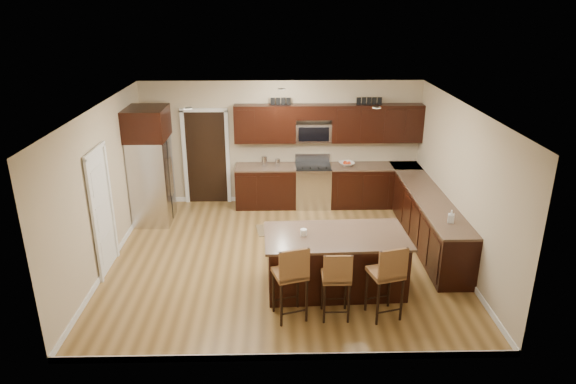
{
  "coord_description": "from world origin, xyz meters",
  "views": [
    {
      "loc": [
        -0.09,
        -8.08,
        4.33
      ],
      "look_at": [
        0.09,
        0.4,
        1.1
      ],
      "focal_mm": 32.0,
      "sensor_mm": 36.0,
      "label": 1
    }
  ],
  "objects_px": {
    "range": "(313,185)",
    "stool_left": "(291,274)",
    "stool_mid": "(336,278)",
    "island": "(335,263)",
    "refrigerator": "(150,165)",
    "stool_right": "(388,274)"
  },
  "relations": [
    {
      "from": "stool_mid",
      "to": "stool_right",
      "type": "height_order",
      "value": "stool_right"
    },
    {
      "from": "island",
      "to": "stool_left",
      "type": "distance_m",
      "value": 1.14
    },
    {
      "from": "range",
      "to": "island",
      "type": "distance_m",
      "value": 3.45
    },
    {
      "from": "island",
      "to": "stool_right",
      "type": "bearing_deg",
      "value": -55.31
    },
    {
      "from": "island",
      "to": "stool_right",
      "type": "xyz_separation_m",
      "value": [
        0.64,
        -0.85,
        0.29
      ]
    },
    {
      "from": "refrigerator",
      "to": "range",
      "type": "bearing_deg",
      "value": 12.93
    },
    {
      "from": "range",
      "to": "island",
      "type": "relative_size",
      "value": 0.5
    },
    {
      "from": "range",
      "to": "stool_mid",
      "type": "relative_size",
      "value": 1.04
    },
    {
      "from": "range",
      "to": "stool_left",
      "type": "height_order",
      "value": "stool_left"
    },
    {
      "from": "island",
      "to": "stool_mid",
      "type": "relative_size",
      "value": 2.09
    },
    {
      "from": "island",
      "to": "stool_right",
      "type": "relative_size",
      "value": 1.93
    },
    {
      "from": "stool_left",
      "to": "stool_right",
      "type": "distance_m",
      "value": 1.35
    },
    {
      "from": "stool_left",
      "to": "stool_mid",
      "type": "bearing_deg",
      "value": -16.84
    },
    {
      "from": "island",
      "to": "refrigerator",
      "type": "bearing_deg",
      "value": 139.46
    },
    {
      "from": "range",
      "to": "refrigerator",
      "type": "distance_m",
      "value": 3.46
    },
    {
      "from": "island",
      "to": "stool_left",
      "type": "xyz_separation_m",
      "value": [
        -0.71,
        -0.85,
        0.3
      ]
    },
    {
      "from": "stool_left",
      "to": "island",
      "type": "bearing_deg",
      "value": 32.98
    },
    {
      "from": "stool_left",
      "to": "stool_mid",
      "type": "relative_size",
      "value": 1.09
    },
    {
      "from": "range",
      "to": "island",
      "type": "bearing_deg",
      "value": -88.05
    },
    {
      "from": "stool_mid",
      "to": "range",
      "type": "bearing_deg",
      "value": 90.34
    },
    {
      "from": "range",
      "to": "refrigerator",
      "type": "bearing_deg",
      "value": -167.07
    },
    {
      "from": "island",
      "to": "stool_right",
      "type": "height_order",
      "value": "stool_right"
    }
  ]
}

